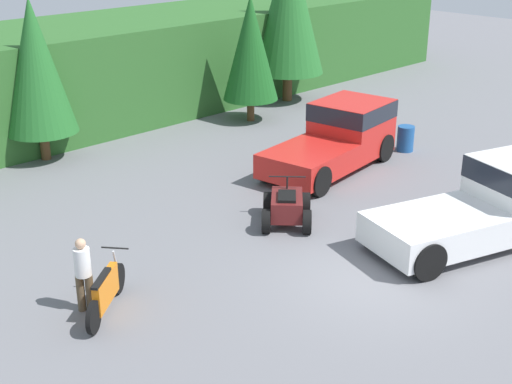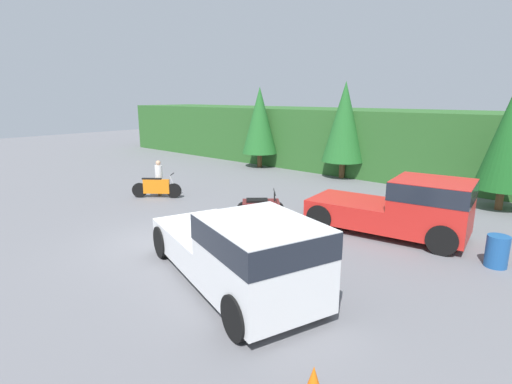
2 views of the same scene
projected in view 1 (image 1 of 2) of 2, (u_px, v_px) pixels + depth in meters
The scene contains 11 objects.
ground_plane at pixel (377, 280), 16.19m from camera, with size 80.00×80.00×0.00m, color slate.
hillside_backdrop at pixel (26, 83), 26.08m from camera, with size 44.00×6.00×3.74m.
tree_mid_left at pixel (36, 66), 22.78m from camera, with size 2.35×2.35×5.34m.
tree_mid_right at pixel (250, 48), 27.19m from camera, with size 2.14×2.14×4.87m.
tree_right at pixel (289, 5), 29.69m from camera, with size 3.04×3.04×6.92m.
pickup_truck_red at pixel (339, 135), 22.99m from camera, with size 5.34×2.83×2.00m.
pickup_truck_second at pixel (502, 199), 17.92m from camera, with size 6.22×3.82×2.00m.
dirt_bike at pixel (106, 292), 14.78m from camera, with size 1.85×1.49×1.12m.
quad_atv at pixel (287, 207), 18.94m from camera, with size 2.21×2.18×1.16m.
rider_person at pixel (83, 272), 14.67m from camera, with size 0.48×0.48×1.65m.
steel_barrel at pixel (405, 139), 24.61m from camera, with size 0.58×0.58×0.88m.
Camera 1 is at (-11.96, -8.25, 7.90)m, focal length 50.00 mm.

